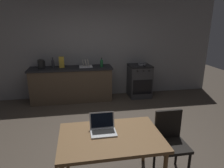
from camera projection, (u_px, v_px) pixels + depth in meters
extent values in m
plane|color=#473D33|center=(107.00, 145.00, 3.52)|extent=(12.00, 12.00, 0.00)
cube|color=gray|center=(104.00, 47.00, 5.63)|extent=(6.40, 0.10, 2.76)
cube|color=#4C3D2D|center=(72.00, 85.00, 5.42)|extent=(2.10, 0.60, 0.87)
cube|color=black|center=(71.00, 68.00, 5.29)|extent=(2.16, 0.64, 0.04)
cube|color=#2D2D30|center=(139.00, 81.00, 5.73)|extent=(0.60, 0.60, 0.87)
cube|color=black|center=(140.00, 66.00, 5.60)|extent=(0.60, 0.60, 0.04)
cube|color=black|center=(143.00, 87.00, 5.47)|extent=(0.54, 0.01, 0.40)
cylinder|color=black|center=(138.00, 71.00, 5.30)|extent=(0.04, 0.02, 0.04)
cylinder|color=black|center=(143.00, 71.00, 5.33)|extent=(0.04, 0.02, 0.04)
cylinder|color=black|center=(149.00, 71.00, 5.35)|extent=(0.04, 0.02, 0.04)
cube|color=brown|center=(111.00, 137.00, 2.47)|extent=(1.26, 0.85, 0.04)
cylinder|color=brown|center=(67.00, 149.00, 2.83)|extent=(0.05, 0.05, 0.68)
cylinder|color=brown|center=(144.00, 141.00, 3.01)|extent=(0.05, 0.05, 0.68)
cube|color=black|center=(172.00, 146.00, 2.71)|extent=(0.40, 0.40, 0.04)
cube|color=black|center=(168.00, 124.00, 2.82)|extent=(0.38, 0.04, 0.42)
cylinder|color=black|center=(189.00, 167.00, 2.65)|extent=(0.04, 0.04, 0.44)
cylinder|color=black|center=(155.00, 154.00, 2.91)|extent=(0.04, 0.04, 0.44)
cylinder|color=black|center=(176.00, 152.00, 2.97)|extent=(0.04, 0.04, 0.44)
cube|color=silver|center=(103.00, 133.00, 2.51)|extent=(0.32, 0.22, 0.02)
cube|color=black|center=(103.00, 132.00, 2.52)|extent=(0.28, 0.12, 0.00)
cube|color=silver|center=(102.00, 120.00, 2.61)|extent=(0.32, 0.06, 0.20)
cube|color=black|center=(102.00, 120.00, 2.60)|extent=(0.29, 0.05, 0.18)
cylinder|color=black|center=(41.00, 68.00, 5.16)|extent=(0.17, 0.17, 0.02)
cylinder|color=black|center=(41.00, 64.00, 5.13)|extent=(0.16, 0.16, 0.20)
cylinder|color=black|center=(41.00, 60.00, 5.09)|extent=(0.10, 0.10, 0.02)
cube|color=black|center=(45.00, 63.00, 5.14)|extent=(0.02, 0.02, 0.14)
cylinder|color=#19592D|center=(102.00, 64.00, 5.35)|extent=(0.08, 0.08, 0.16)
cone|color=#19592D|center=(102.00, 60.00, 5.31)|extent=(0.08, 0.08, 0.06)
cylinder|color=black|center=(102.00, 58.00, 5.30)|extent=(0.04, 0.04, 0.02)
cylinder|color=gray|center=(142.00, 65.00, 5.58)|extent=(0.20, 0.20, 0.01)
torus|color=gray|center=(142.00, 64.00, 5.57)|extent=(0.22, 0.22, 0.02)
cylinder|color=black|center=(144.00, 66.00, 5.40)|extent=(0.02, 0.18, 0.02)
cube|color=gold|center=(62.00, 62.00, 5.22)|extent=(0.13, 0.05, 0.29)
cube|color=silver|center=(86.00, 66.00, 5.34)|extent=(0.34, 0.26, 0.03)
cylinder|color=beige|center=(83.00, 63.00, 5.30)|extent=(0.04, 0.18, 0.18)
cylinder|color=beige|center=(86.00, 63.00, 5.31)|extent=(0.04, 0.18, 0.18)
cylinder|color=beige|center=(88.00, 62.00, 5.32)|extent=(0.04, 0.18, 0.18)
cylinder|color=#2D2D33|center=(53.00, 64.00, 5.26)|extent=(0.07, 0.07, 0.18)
cone|color=#2D2D33|center=(53.00, 60.00, 5.22)|extent=(0.07, 0.07, 0.06)
cylinder|color=black|center=(52.00, 58.00, 5.21)|extent=(0.03, 0.03, 0.02)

